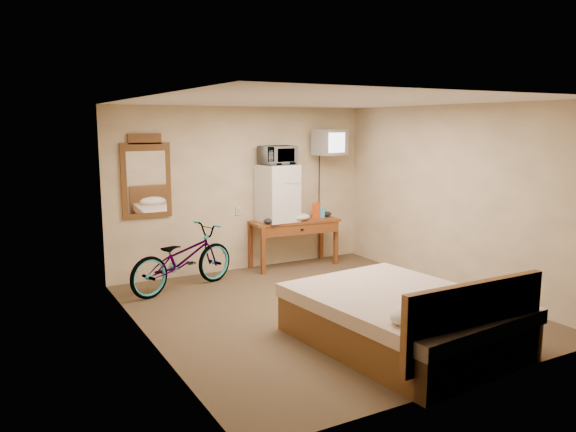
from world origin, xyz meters
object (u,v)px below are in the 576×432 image
object	(u,v)px
bed	(405,319)
wall_mirror	(146,177)
crt_television	(330,142)
blue_cup	(322,213)
mini_fridge	(278,193)
microwave	(277,155)
bicycle	(182,258)
desk	(295,227)

from	to	relation	value
bed	wall_mirror	bearing A→B (deg)	113.82
crt_television	blue_cup	bearing A→B (deg)	-167.70
mini_fridge	blue_cup	world-z (taller)	mini_fridge
blue_cup	wall_mirror	xyz separation A→B (m)	(-2.75, 0.28, 0.67)
microwave	crt_television	distance (m)	0.95
microwave	blue_cup	xyz separation A→B (m)	(0.78, -0.06, -0.94)
crt_television	wall_mirror	bearing A→B (deg)	175.05
wall_mirror	bed	xyz separation A→B (m)	(1.61, -3.64, -1.21)
blue_cup	crt_television	xyz separation A→B (m)	(0.15, 0.03, 1.12)
bicycle	bed	size ratio (longest dim) A/B	0.71
blue_cup	wall_mirror	size ratio (longest dim) A/B	0.13
wall_mirror	mini_fridge	bearing A→B (deg)	-6.56
crt_television	bicycle	size ratio (longest dim) A/B	0.38
desk	bicycle	xyz separation A→B (m)	(-1.96, -0.35, -0.20)
mini_fridge	blue_cup	size ratio (longest dim) A/B	5.65
bicycle	bed	bearing A→B (deg)	-174.82
wall_mirror	bicycle	distance (m)	1.27
bed	mini_fridge	bearing A→B (deg)	84.04
microwave	bed	bearing A→B (deg)	-98.25
microwave	bed	xyz separation A→B (m)	(-0.36, -3.42, -1.48)
desk	bed	xyz separation A→B (m)	(-0.64, -3.37, -0.34)
blue_cup	bed	world-z (taller)	blue_cup
crt_television	bicycle	world-z (taller)	crt_television
wall_mirror	microwave	bearing A→B (deg)	-6.56
desk	microwave	world-z (taller)	microwave
crt_television	bicycle	distance (m)	3.05
mini_fridge	bicycle	bearing A→B (deg)	-166.57
microwave	bicycle	bearing A→B (deg)	-168.86
blue_cup	bicycle	world-z (taller)	blue_cup
desk	wall_mirror	xyz separation A→B (m)	(-2.25, 0.27, 0.87)
desk	blue_cup	bearing A→B (deg)	-1.12
mini_fridge	microwave	world-z (taller)	microwave
mini_fridge	crt_television	world-z (taller)	crt_television
blue_cup	bicycle	bearing A→B (deg)	-172.07
crt_television	desk	bearing A→B (deg)	-177.98
blue_cup	wall_mirror	distance (m)	2.84
microwave	bicycle	size ratio (longest dim) A/B	0.31
wall_mirror	bicycle	xyz separation A→B (m)	(0.28, -0.63, -1.07)
wall_mirror	bed	bearing A→B (deg)	-66.18
wall_mirror	bed	size ratio (longest dim) A/B	0.51
desk	microwave	xyz separation A→B (m)	(-0.28, 0.05, 1.13)
crt_television	bed	bearing A→B (deg)	-110.86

